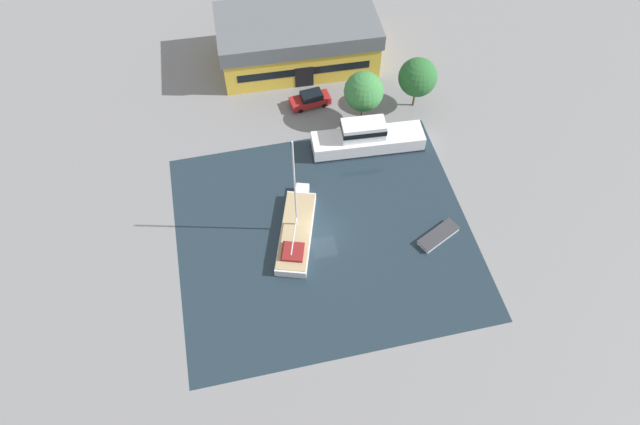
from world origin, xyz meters
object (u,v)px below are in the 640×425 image
(quay_tree_by_water, at_px, (418,77))
(sailboat_moored, at_px, (296,231))
(warehouse_building, at_px, (297,40))
(small_dinghy, at_px, (438,236))
(parked_car, at_px, (310,99))
(quay_tree_near_building, at_px, (364,92))
(motor_cruiser, at_px, (367,139))

(quay_tree_by_water, bearing_deg, sailboat_moored, -138.43)
(warehouse_building, height_order, small_dinghy, warehouse_building)
(quay_tree_by_water, height_order, parked_car, quay_tree_by_water)
(parked_car, bearing_deg, quay_tree_by_water, -108.46)
(parked_car, height_order, sailboat_moored, sailboat_moored)
(quay_tree_near_building, bearing_deg, small_dinghy, -79.31)
(small_dinghy, bearing_deg, quay_tree_near_building, -15.23)
(quay_tree_by_water, height_order, small_dinghy, quay_tree_by_water)
(quay_tree_by_water, relative_size, parked_car, 1.32)
(parked_car, height_order, motor_cruiser, motor_cruiser)
(warehouse_building, xyz_separation_m, parked_car, (-0.17, -8.40, -2.19))
(warehouse_building, distance_m, parked_car, 8.68)
(warehouse_building, relative_size, sailboat_moored, 1.52)
(motor_cruiser, xyz_separation_m, small_dinghy, (3.89, -13.20, -1.14))
(sailboat_moored, height_order, motor_cruiser, sailboat_moored)
(quay_tree_by_water, bearing_deg, motor_cruiser, -143.68)
(quay_tree_near_building, distance_m, sailboat_moored, 17.90)
(warehouse_building, height_order, quay_tree_by_water, quay_tree_by_water)
(warehouse_building, bearing_deg, quay_tree_by_water, -40.90)
(quay_tree_by_water, xyz_separation_m, sailboat_moored, (-17.09, -15.16, -3.64))
(warehouse_building, distance_m, quay_tree_near_building, 13.25)
(warehouse_building, bearing_deg, parked_car, -88.84)
(sailboat_moored, bearing_deg, parked_car, 91.75)
(warehouse_building, height_order, sailboat_moored, sailboat_moored)
(warehouse_building, relative_size, small_dinghy, 4.12)
(warehouse_building, bearing_deg, sailboat_moored, -99.24)
(motor_cruiser, bearing_deg, warehouse_building, 19.32)
(motor_cruiser, bearing_deg, small_dinghy, -159.61)
(quay_tree_near_building, xyz_separation_m, motor_cruiser, (-0.61, -4.20, -3.01))
(parked_car, xyz_separation_m, sailboat_moored, (-5.18, -17.79, -0.29))
(quay_tree_by_water, xyz_separation_m, motor_cruiser, (-7.25, -5.33, -2.84))
(quay_tree_near_building, bearing_deg, quay_tree_by_water, 9.65)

